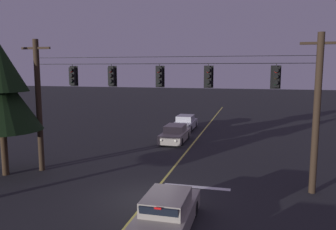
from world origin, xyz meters
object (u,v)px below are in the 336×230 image
traffic_light_leftmost (73,76)px  tree_verge_far (0,90)px  traffic_light_rightmost (276,77)px  car_oncoming_lead (175,134)px  traffic_light_centre (159,77)px  traffic_light_right_inner (208,77)px  car_waiting_near_lane (167,213)px  car_oncoming_trailing (185,123)px  traffic_light_left_inner (111,76)px

traffic_light_leftmost → tree_verge_far: bearing=-161.4°
traffic_light_leftmost → traffic_light_rightmost: size_ratio=1.00×
traffic_light_rightmost → car_oncoming_lead: 12.84m
traffic_light_centre → traffic_light_rightmost: 5.76m
traffic_light_right_inner → car_waiting_near_lane: bearing=-98.1°
traffic_light_leftmost → car_oncoming_lead: 11.30m
traffic_light_centre → car_waiting_near_lane: traffic_light_centre is taller
traffic_light_rightmost → car_oncoming_trailing: (-7.41, 15.33, -4.90)m
car_waiting_near_lane → tree_verge_far: size_ratio=0.58×
traffic_light_rightmost → car_oncoming_lead: bearing=126.7°
traffic_light_leftmost → car_waiting_near_lane: 9.90m
traffic_light_rightmost → car_oncoming_lead: traffic_light_rightmost is taller
traffic_light_centre → car_oncoming_trailing: traffic_light_centre is taller
traffic_light_left_inner → tree_verge_far: size_ratio=0.16×
car_oncoming_trailing → tree_verge_far: tree_verge_far is taller
traffic_light_leftmost → car_oncoming_trailing: traffic_light_leftmost is taller
traffic_light_right_inner → car_oncoming_trailing: (-4.19, 15.33, -4.90)m
traffic_light_left_inner → tree_verge_far: tree_verge_far is taller
traffic_light_right_inner → car_oncoming_trailing: traffic_light_right_inner is taller
traffic_light_leftmost → traffic_light_left_inner: same height
traffic_light_centre → traffic_light_right_inner: same height
car_waiting_near_lane → traffic_light_leftmost: bearing=141.8°
tree_verge_far → traffic_light_left_inner: bearing=11.7°
traffic_light_leftmost → traffic_light_right_inner: size_ratio=1.00×
tree_verge_far → car_waiting_near_lane: bearing=-21.3°
car_oncoming_lead → traffic_light_centre: bearing=-82.0°
traffic_light_left_inner → car_waiting_near_lane: 8.49m
traffic_light_rightmost → car_waiting_near_lane: (-3.98, -5.32, -4.90)m
traffic_light_centre → car_oncoming_trailing: (-1.66, 15.33, -4.90)m
traffic_light_leftmost → traffic_light_centre: bearing=0.0°
car_waiting_near_lane → traffic_light_centre: bearing=108.5°
traffic_light_leftmost → traffic_light_rightmost: 10.74m
traffic_light_leftmost → traffic_light_rightmost: (10.74, 0.00, 0.00)m
car_oncoming_trailing → traffic_light_leftmost: bearing=-102.2°
traffic_light_leftmost → tree_verge_far: tree_verge_far is taller
traffic_light_right_inner → car_oncoming_lead: 11.38m
traffic_light_centre → traffic_light_rightmost: size_ratio=1.00×
car_waiting_near_lane → car_oncoming_lead: size_ratio=0.98×
car_oncoming_lead → traffic_light_rightmost: bearing=-53.3°
traffic_light_left_inner → traffic_light_centre: size_ratio=1.00×
car_oncoming_lead → tree_verge_far: (-7.34, -10.77, 4.14)m
traffic_light_right_inner → car_oncoming_lead: traffic_light_right_inner is taller
traffic_light_right_inner → tree_verge_far: tree_verge_far is taller
traffic_light_left_inner → car_waiting_near_lane: (4.44, -5.32, -4.90)m
traffic_light_left_inner → car_oncoming_trailing: traffic_light_left_inner is taller
car_oncoming_trailing → tree_verge_far: bearing=-113.0°
car_waiting_near_lane → car_oncoming_trailing: same height
traffic_light_centre → traffic_light_rightmost: bearing=0.0°
traffic_light_leftmost → car_oncoming_trailing: size_ratio=0.28×
traffic_light_rightmost → car_waiting_near_lane: traffic_light_rightmost is taller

